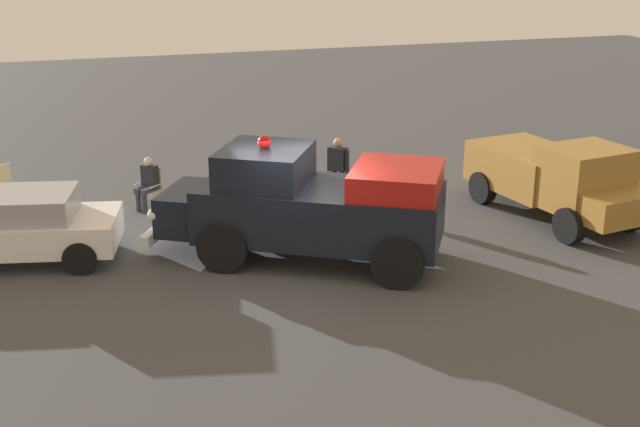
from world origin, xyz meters
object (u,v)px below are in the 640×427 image
object	(u,v)px
classic_hot_rod	(11,227)
spectator_standing	(338,166)
parked_pickup	(557,177)
lawn_chair_by_car	(2,183)
lawn_chair_near_truck	(151,184)
spectator_seated	(147,182)
vintage_fire_truck	(309,204)

from	to	relation	value
classic_hot_rod	spectator_standing	distance (m)	7.73
parked_pickup	lawn_chair_by_car	bearing A→B (deg)	69.06
lawn_chair_near_truck	spectator_seated	distance (m)	0.17
vintage_fire_truck	spectator_standing	bearing A→B (deg)	-27.75
vintage_fire_truck	lawn_chair_by_car	size ratio (longest dim) A/B	6.11
classic_hot_rod	parked_pickup	bearing A→B (deg)	-94.43
lawn_chair_by_car	lawn_chair_near_truck	bearing A→B (deg)	-109.58
lawn_chair_by_car	classic_hot_rod	bearing A→B (deg)	-174.71
classic_hot_rod	spectator_seated	size ratio (longest dim) A/B	3.61
parked_pickup	lawn_chair_by_car	size ratio (longest dim) A/B	4.92
classic_hot_rod	spectator_standing	xyz separation A→B (m)	(1.55, -7.57, 0.22)
spectator_seated	lawn_chair_by_car	bearing A→B (deg)	68.59
parked_pickup	spectator_seated	distance (m)	9.77
spectator_seated	spectator_standing	xyz separation A→B (m)	(-0.97, -4.55, 0.27)
parked_pickup	lawn_chair_near_truck	distance (m)	9.71
lawn_chair_near_truck	lawn_chair_by_car	size ratio (longest dim) A/B	1.00
parked_pickup	lawn_chair_near_truck	size ratio (longest dim) A/B	4.92
vintage_fire_truck	parked_pickup	bearing A→B (deg)	-82.74
classic_hot_rod	lawn_chair_by_car	bearing A→B (deg)	5.29
parked_pickup	lawn_chair_near_truck	world-z (taller)	parked_pickup
spectator_standing	vintage_fire_truck	bearing A→B (deg)	152.25
vintage_fire_truck	spectator_seated	bearing A→B (deg)	33.39
spectator_standing	lawn_chair_by_car	bearing A→B (deg)	73.82
classic_hot_rod	lawn_chair_by_car	xyz separation A→B (m)	(3.85, 0.36, -0.16)
vintage_fire_truck	parked_pickup	distance (m)	6.37
parked_pickup	spectator_seated	world-z (taller)	parked_pickup
classic_hot_rod	spectator_standing	size ratio (longest dim) A/B	2.78
lawn_chair_near_truck	spectator_standing	world-z (taller)	spectator_standing
classic_hot_rod	spectator_seated	xyz separation A→B (m)	(2.52, -3.02, -0.05)
lawn_chair_by_car	spectator_standing	xyz separation A→B (m)	(-2.30, -7.93, 0.37)
classic_hot_rod	lawn_chair_by_car	distance (m)	3.86
vintage_fire_truck	spectator_seated	world-z (taller)	vintage_fire_truck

